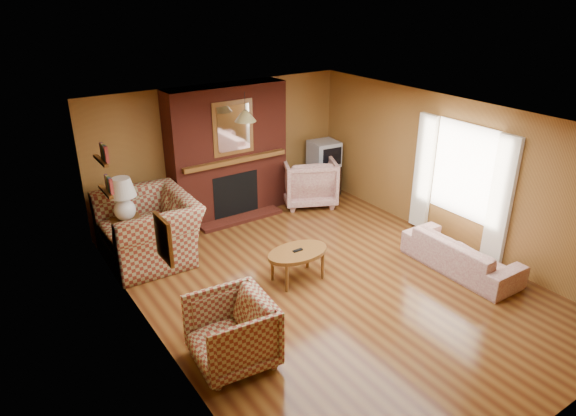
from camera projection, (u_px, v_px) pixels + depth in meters
floor at (328, 283)px, 7.45m from camera, size 6.50×6.50×0.00m
ceiling at (334, 121)px, 6.49m from camera, size 6.50×6.50×0.00m
wall_back at (221, 149)px, 9.44m from camera, size 6.50×0.00×6.50m
wall_front at (561, 331)px, 4.50m from camera, size 6.50×0.00×6.50m
wall_left at (154, 258)px, 5.69m from camera, size 0.00×6.50×6.50m
wall_right at (453, 173)px, 8.25m from camera, size 0.00×6.50×6.50m
fireplace at (228, 153)px, 9.24m from camera, size 2.20×0.82×2.40m
window_right at (461, 181)px, 8.10m from camera, size 0.10×1.85×2.00m
bookshelf at (104, 170)px, 6.98m from camera, size 0.09×0.55×0.71m
botanical_print at (164, 239)px, 5.34m from camera, size 0.05×0.40×0.50m
pendant_light at (245, 116)px, 8.39m from camera, size 0.36×0.36×0.48m
plaid_loveseat at (149, 229)px, 7.96m from camera, size 1.38×1.57×1.00m
plaid_armchair at (231, 332)px, 5.75m from camera, size 0.97×0.95×0.81m
floral_sofa at (461, 254)px, 7.71m from camera, size 0.72×1.81×0.53m
floral_armchair at (308, 181)px, 9.99m from camera, size 1.33×1.34×0.92m
coffee_table at (298, 254)px, 7.38m from camera, size 0.94×0.58×0.49m
side_table at (129, 237)px, 8.12m from camera, size 0.50×0.50×0.61m
table_lamp at (123, 197)px, 7.84m from camera, size 0.42×0.42×0.69m
tv_stand at (323, 179)px, 10.50m from camera, size 0.58×0.53×0.61m
crt_tv at (324, 153)px, 10.28m from camera, size 0.59×0.58×0.49m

